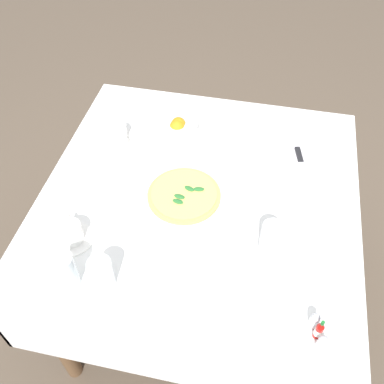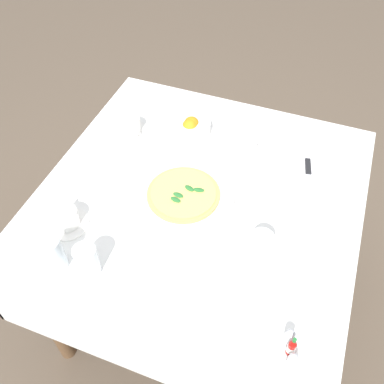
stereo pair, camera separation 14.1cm
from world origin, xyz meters
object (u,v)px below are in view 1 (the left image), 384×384
water_glass_right_edge (271,241)px  water_glass_far_right (102,275)px  pizza (184,195)px  pepper_shaker (314,321)px  napkin_folded (301,167)px  water_glass_center_back (65,273)px  hot_sauce_bottle (319,330)px  pizza_plate (184,197)px  coffee_cup_far_left (236,142)px  dinner_knife (302,165)px  salt_shaker (322,343)px  coffee_cup_back_corner (117,133)px  coffee_cup_near_right (70,234)px  citrus_bowl (178,128)px

water_glass_right_edge → water_glass_far_right: size_ratio=1.17×
pizza → pepper_shaker: (0.35, 0.43, 0.00)m
water_glass_right_edge → napkin_folded: (-0.37, 0.08, -0.04)m
water_glass_center_back → hot_sauce_bottle: size_ratio=1.48×
pizza_plate → coffee_cup_far_left: size_ratio=2.53×
water_glass_center_back → water_glass_right_edge: same height
pizza → dinner_knife: size_ratio=1.24×
salt_shaker → pizza_plate: bearing=-132.6°
water_glass_right_edge → coffee_cup_back_corner: bearing=-122.9°
dinner_knife → napkin_folded: bearing=-180.0°
water_glass_right_edge → salt_shaker: 0.31m
coffee_cup_back_corner → dinner_knife: (0.02, 0.68, -0.01)m
water_glass_right_edge → pepper_shaker: bearing=33.1°
coffee_cup_back_corner → dinner_knife: bearing=88.0°
pizza_plate → coffee_cup_near_right: 0.38m
pepper_shaker → citrus_bowl: bearing=-142.3°
coffee_cup_back_corner → water_glass_right_edge: 0.72m
hot_sauce_bottle → salt_shaker: (0.03, 0.01, -0.01)m
pizza_plate → pepper_shaker: bearing=50.3°
dinner_knife → coffee_cup_back_corner: bearing=-105.0°
coffee_cup_near_right → citrus_bowl: 0.58m
pizza → coffee_cup_far_left: size_ratio=1.81×
citrus_bowl → pepper_shaker: 0.85m
coffee_cup_near_right → napkin_folded: 0.81m
napkin_folded → salt_shaker: size_ratio=4.28×
water_glass_far_right → citrus_bowl: bearing=175.0°
pizza → coffee_cup_near_right: bearing=-53.0°
pizza → coffee_cup_far_left: (-0.29, 0.13, 0.00)m
pizza_plate → coffee_cup_near_right: bearing=-53.0°
coffee_cup_near_right → napkin_folded: coffee_cup_near_right is taller
water_glass_right_edge → hot_sauce_bottle: 0.28m
dinner_knife → salt_shaker: size_ratio=3.45×
pizza → coffee_cup_near_right: (0.23, -0.30, 0.01)m
coffee_cup_back_corner → dinner_knife: 0.68m
pizza_plate → citrus_bowl: size_ratio=2.24×
coffee_cup_far_left → pepper_shaker: (0.64, 0.29, -0.00)m
water_glass_far_right → salt_shaker: (0.06, 0.60, -0.02)m
pizza_plate → water_glass_right_edge: bearing=63.3°
water_glass_far_right → hot_sauce_bottle: water_glass_far_right is taller
pizza → water_glass_center_back: 0.45m
coffee_cup_near_right → water_glass_right_edge: 0.60m
dinner_knife → citrus_bowl: bearing=-115.4°
water_glass_right_edge → salt_shaker: bearing=30.5°
coffee_cup_near_right → water_glass_right_edge: water_glass_right_edge is taller
water_glass_far_right → dinner_knife: 0.77m
coffee_cup_far_left → salt_shaker: size_ratio=2.36×
water_glass_right_edge → salt_shaker: water_glass_right_edge is taller
coffee_cup_near_right → salt_shaker: 0.77m
pizza_plate → coffee_cup_near_right: size_ratio=2.58×
coffee_cup_far_left → pepper_shaker: size_ratio=2.36×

